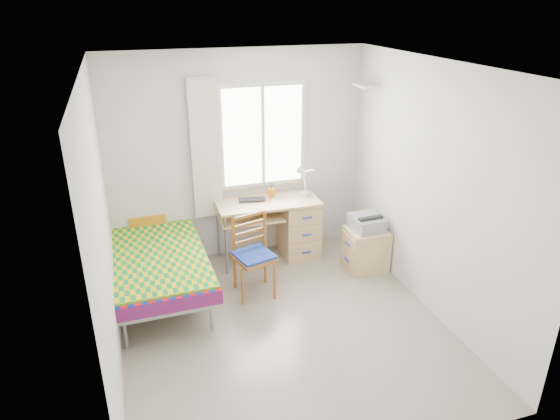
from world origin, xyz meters
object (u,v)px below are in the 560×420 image
Objects in this scene: chair at (253,250)px; cabinet at (366,249)px; bed at (157,251)px; printer at (367,222)px; desk at (294,224)px.

cabinet is (1.45, 0.08, -0.27)m from chair.
chair is 1.48m from cabinet.
printer is at bearing -8.41° from bed.
chair reaches higher than cabinet.
bed is 5.33× the size of printer.
bed reaches higher than printer.
printer reaches higher than cabinet.
bed is at bearing 141.50° from chair.
desk is at bearing 29.08° from chair.
desk is at bearing 141.24° from cabinet.
bed is 4.19× the size of cabinet.
desk is 2.46× the size of cabinet.
chair is 2.29× the size of printer.
cabinet is at bearing -39.05° from desk.
chair is at bearing -24.33° from bed.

